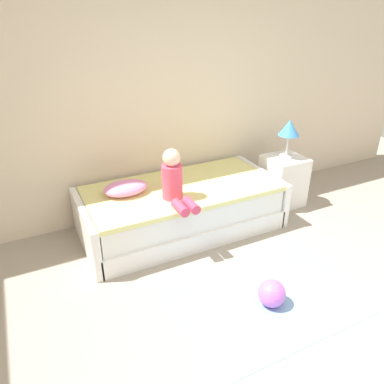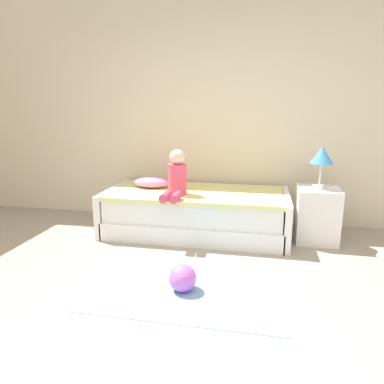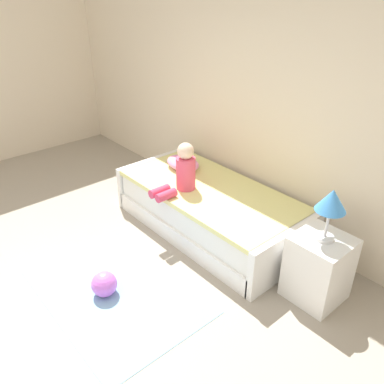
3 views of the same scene
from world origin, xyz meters
TOP-DOWN VIEW (x-y plane):
  - ground_plane at (0.00, 0.00)m, footprint 9.20×9.20m
  - wall_rear at (0.00, 2.60)m, footprint 7.20×0.10m
  - bed at (-0.17, 2.00)m, footprint 2.11×1.00m
  - nightstand at (1.18, 1.99)m, footprint 0.44×0.44m
  - table_lamp at (1.18, 1.99)m, footprint 0.24×0.24m
  - child_figure at (-0.35, 1.77)m, footprint 0.20×0.51m
  - pillow at (-0.74, 2.10)m, footprint 0.44×0.30m
  - toy_ball at (-0.02, 0.62)m, footprint 0.22×0.22m
  - area_rug at (0.02, 0.70)m, footprint 1.60×1.10m

SIDE VIEW (x-z plane):
  - ground_plane at x=0.00m, z-range 0.00..0.00m
  - area_rug at x=0.02m, z-range 0.00..0.01m
  - toy_ball at x=-0.02m, z-range 0.00..0.22m
  - bed at x=-0.17m, z-range 0.00..0.50m
  - nightstand at x=1.18m, z-range 0.00..0.60m
  - pillow at x=-0.74m, z-range 0.50..0.63m
  - child_figure at x=-0.35m, z-range 0.45..0.96m
  - table_lamp at x=1.18m, z-range 0.71..1.16m
  - wall_rear at x=0.00m, z-range 0.00..2.90m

